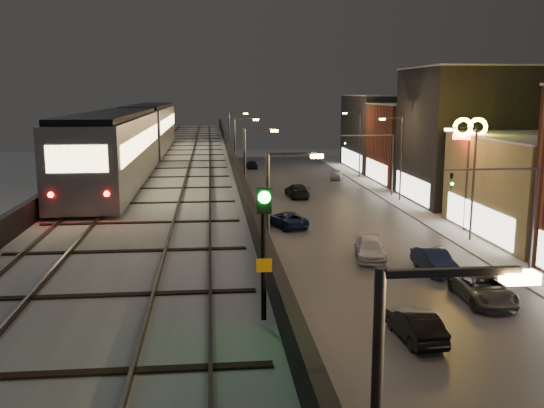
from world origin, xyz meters
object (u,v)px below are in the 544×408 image
rail_signal (264,228)px  car_onc_white (370,250)px  car_mid_dark (297,191)px  car_onc_dark (483,290)px  car_onc_red (336,175)px  car_near_white (415,326)px  car_onc_silver (434,262)px  car_far_white (252,165)px  car_mid_silver (287,220)px  subway_train (136,135)px

rail_signal → car_onc_white: rail_signal is taller
car_mid_dark → car_onc_dark: car_mid_dark is taller
car_onc_white → car_onc_red: bearing=90.6°
car_near_white → car_onc_red: car_near_white is taller
rail_signal → car_onc_silver: 28.53m
car_far_white → car_onc_dark: car_onc_dark is taller
rail_signal → car_onc_red: bearing=76.8°
car_mid_silver → car_onc_silver: bearing=100.5°
car_far_white → car_onc_red: size_ratio=0.99×
car_near_white → car_mid_silver: (-2.98, 24.73, -0.06)m
car_near_white → car_mid_silver: bearing=-87.3°
rail_signal → car_onc_white: 30.44m
car_mid_dark → car_far_white: size_ratio=1.42×
car_onc_red → subway_train: bearing=-107.4°
subway_train → car_mid_silver: (11.76, 6.45, -7.88)m
car_onc_silver → car_mid_silver: bearing=116.1°
car_mid_dark → car_mid_silver: bearing=74.6°
car_near_white → car_mid_dark: 39.55m
car_mid_silver → car_far_white: car_mid_silver is taller
car_onc_white → car_mid_dark: bearing=102.3°
car_onc_white → car_onc_red: 39.22m
car_onc_red → car_onc_dark: bearing=-77.0°
car_mid_silver → car_onc_red: (10.24, 28.09, -0.06)m
car_onc_silver → car_mid_dark: bearing=96.8°
car_mid_silver → car_onc_silver: (7.86, -14.35, 0.09)m
subway_train → car_onc_red: bearing=57.5°
car_far_white → car_onc_red: car_onc_red is taller
car_mid_dark → car_onc_white: 25.58m
car_mid_dark → car_onc_silver: (4.82, -29.17, 0.02)m
car_onc_dark → car_far_white: bearing=100.0°
car_near_white → car_far_white: (-3.22, 65.96, -0.12)m
car_onc_silver → car_onc_white: size_ratio=0.96×
car_mid_silver → car_far_white: 41.23m
subway_train → car_far_white: (11.52, 47.68, -7.94)m
rail_signal → car_far_white: (5.12, 79.58, -8.11)m
car_onc_silver → car_onc_white: bearing=129.6°
car_onc_dark → car_onc_red: 48.19m
car_mid_dark → car_onc_white: car_mid_dark is taller
rail_signal → car_mid_silver: rail_signal is taller
rail_signal → car_mid_silver: bearing=82.0°
rail_signal → car_onc_silver: bearing=61.2°
rail_signal → car_onc_dark: size_ratio=0.56×
car_onc_silver → car_onc_dark: bearing=-86.0°
car_near_white → car_onc_silver: car_onc_silver is taller
subway_train → car_onc_silver: 22.54m
rail_signal → car_onc_red: (15.60, 66.44, -8.11)m
subway_train → car_near_white: size_ratio=9.01×
subway_train → car_mid_silver: 15.56m
car_mid_dark → car_onc_dark: bearing=95.1°
subway_train → car_onc_dark: bearing=-33.9°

